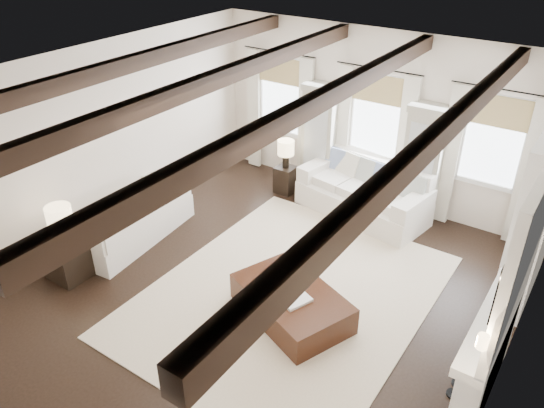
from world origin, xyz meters
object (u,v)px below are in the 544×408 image
Objects in this scene: side_table_front at (69,260)px; sofa_left at (133,219)px; side_table_back at (285,179)px; ottoman at (291,303)px; sofa_back at (365,193)px.

sofa_left is at bearing 88.70° from side_table_front.
ottoman is at bearing -55.72° from side_table_back.
sofa_back reaches higher than side_table_front.
side_table_back is at bearing -175.04° from sofa_back.
ottoman is at bearing -82.66° from sofa_back.
sofa_back reaches higher than ottoman.
ottoman is at bearing -2.87° from sofa_left.
sofa_left is at bearing -133.83° from sofa_back.
sofa_back reaches higher than sofa_left.
sofa_back is at bearing 118.93° from ottoman.
sofa_back is 4.13m from sofa_left.
sofa_back is at bearing 46.17° from sofa_left.
sofa_left is at bearing -161.28° from ottoman.
ottoman is 2.82× the size of side_table_front.
side_table_back reaches higher than ottoman.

